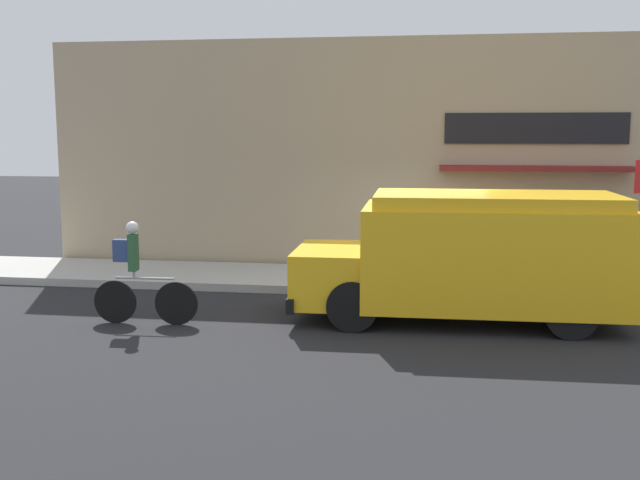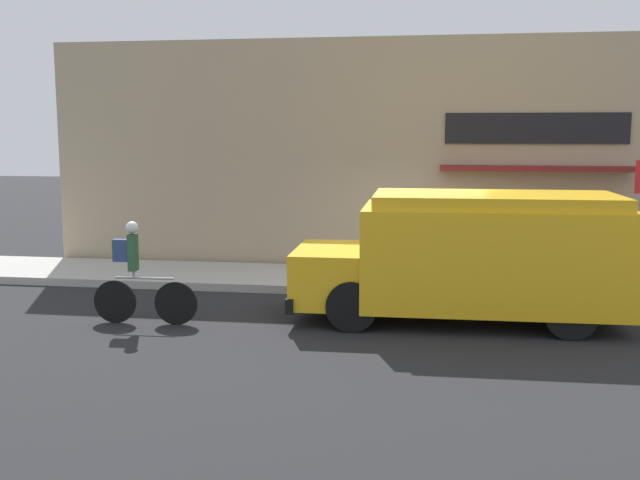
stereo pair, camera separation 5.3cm
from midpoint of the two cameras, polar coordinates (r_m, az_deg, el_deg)
ground_plane at (r=14.21m, az=7.34°, el=-4.44°), size 70.00×70.00×0.00m
sidewalk at (r=15.36m, az=7.48°, el=-3.17°), size 28.00×2.40×0.16m
storefront at (r=16.47m, az=7.97°, el=6.29°), size 16.75×0.80×5.12m
school_bus at (r=12.48m, az=11.75°, el=-1.14°), size 5.41×2.59×2.12m
cyclist at (r=12.46m, az=-13.61°, el=-2.69°), size 1.74×0.20×1.68m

